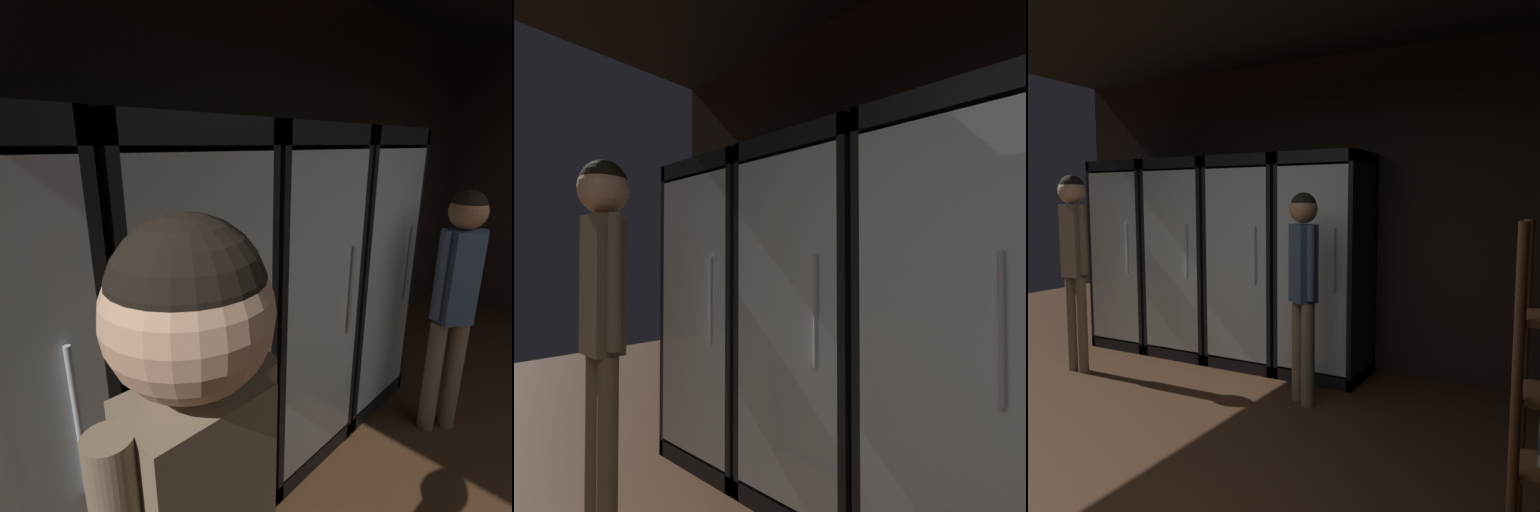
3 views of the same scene
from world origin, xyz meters
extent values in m
cube|color=black|center=(-2.14, 2.96, 0.96)|extent=(0.70, 0.04, 1.92)
cube|color=black|center=(-2.47, 2.68, 0.96)|extent=(0.04, 0.60, 1.92)
cube|color=black|center=(-1.81, 2.68, 0.96)|extent=(0.04, 0.60, 1.92)
cube|color=black|center=(-2.14, 2.68, 1.87)|extent=(0.70, 0.60, 0.10)
cube|color=black|center=(-2.14, 2.68, 0.05)|extent=(0.70, 0.60, 0.10)
cube|color=white|center=(-2.14, 2.93, 0.96)|extent=(0.62, 0.02, 1.68)
cube|color=silver|center=(-2.14, 2.39, 0.96)|extent=(0.62, 0.02, 1.68)
cylinder|color=#B2B2B7|center=(-1.93, 2.37, 1.06)|extent=(0.02, 0.02, 0.50)
cube|color=silver|center=(-2.14, 2.68, 0.12)|extent=(0.60, 0.52, 0.02)
cylinder|color=#194723|center=(-2.34, 2.72, 0.24)|extent=(0.07, 0.07, 0.22)
cylinder|color=#194723|center=(-2.34, 2.72, 0.38)|extent=(0.03, 0.03, 0.06)
cylinder|color=beige|center=(-2.34, 2.72, 0.20)|extent=(0.07, 0.07, 0.06)
cylinder|color=#194723|center=(-2.13, 2.65, 0.24)|extent=(0.07, 0.07, 0.22)
cylinder|color=#194723|center=(-2.13, 2.65, 0.38)|extent=(0.02, 0.02, 0.08)
cylinder|color=white|center=(-2.13, 2.65, 0.21)|extent=(0.07, 0.07, 0.07)
cylinder|color=#194723|center=(-1.95, 2.64, 0.22)|extent=(0.07, 0.07, 0.19)
cylinder|color=#194723|center=(-1.95, 2.64, 0.36)|extent=(0.03, 0.03, 0.08)
cylinder|color=#2D2D33|center=(-1.95, 2.64, 0.21)|extent=(0.07, 0.07, 0.06)
cube|color=silver|center=(-2.14, 2.68, 0.54)|extent=(0.60, 0.52, 0.02)
cylinder|color=#9EAD99|center=(-2.33, 2.71, 0.66)|extent=(0.07, 0.07, 0.22)
cylinder|color=#9EAD99|center=(-2.33, 2.71, 0.81)|extent=(0.03, 0.03, 0.09)
cylinder|color=beige|center=(-2.33, 2.71, 0.67)|extent=(0.07, 0.07, 0.09)
cylinder|color=#336B38|center=(-2.14, 2.72, 0.64)|extent=(0.07, 0.07, 0.19)
cylinder|color=#336B38|center=(-2.14, 2.72, 0.77)|extent=(0.02, 0.02, 0.07)
cylinder|color=#2D2D33|center=(-2.14, 2.72, 0.63)|extent=(0.08, 0.08, 0.05)
cylinder|color=#336B38|center=(-1.94, 2.65, 0.65)|extent=(0.07, 0.07, 0.20)
cylinder|color=#336B38|center=(-1.94, 2.65, 0.79)|extent=(0.02, 0.02, 0.09)
cylinder|color=white|center=(-1.94, 2.65, 0.63)|extent=(0.07, 0.07, 0.06)
cube|color=silver|center=(-2.14, 2.68, 0.96)|extent=(0.60, 0.52, 0.02)
cylinder|color=gray|center=(-2.29, 2.73, 1.07)|extent=(0.06, 0.06, 0.21)
cylinder|color=gray|center=(-2.29, 2.73, 1.22)|extent=(0.02, 0.02, 0.10)
cylinder|color=white|center=(-2.29, 2.73, 1.05)|extent=(0.07, 0.07, 0.06)
cylinder|color=brown|center=(-1.98, 2.66, 1.06)|extent=(0.06, 0.06, 0.20)
cylinder|color=brown|center=(-1.98, 2.66, 1.21)|extent=(0.02, 0.02, 0.09)
cylinder|color=#B2332D|center=(-1.98, 2.66, 1.05)|extent=(0.06, 0.06, 0.08)
cube|color=silver|center=(-2.14, 2.68, 1.37)|extent=(0.60, 0.52, 0.02)
cylinder|color=black|center=(-2.36, 2.68, 1.49)|extent=(0.07, 0.07, 0.21)
cylinder|color=black|center=(-2.36, 2.68, 1.63)|extent=(0.02, 0.02, 0.09)
cylinder|color=tan|center=(-2.36, 2.68, 1.48)|extent=(0.07, 0.07, 0.07)
cylinder|color=#9EAD99|center=(-2.20, 2.66, 1.48)|extent=(0.06, 0.06, 0.20)
cylinder|color=#9EAD99|center=(-2.20, 2.66, 1.63)|extent=(0.03, 0.03, 0.10)
cylinder|color=beige|center=(-2.20, 2.66, 1.45)|extent=(0.07, 0.07, 0.07)
cylinder|color=gray|center=(-2.07, 2.66, 1.49)|extent=(0.08, 0.08, 0.21)
cylinder|color=gray|center=(-2.07, 2.66, 1.64)|extent=(0.02, 0.02, 0.08)
cylinder|color=tan|center=(-2.07, 2.66, 1.46)|extent=(0.08, 0.08, 0.07)
cylinder|color=#336B38|center=(-1.91, 2.65, 1.49)|extent=(0.07, 0.07, 0.23)
cylinder|color=#336B38|center=(-1.91, 2.65, 1.64)|extent=(0.02, 0.02, 0.08)
cylinder|color=#2D2D33|center=(-1.91, 2.65, 1.47)|extent=(0.08, 0.08, 0.07)
cube|color=black|center=(-1.41, 2.96, 0.96)|extent=(0.70, 0.04, 1.92)
cube|color=black|center=(-1.74, 2.68, 0.96)|extent=(0.04, 0.60, 1.92)
cube|color=black|center=(-1.08, 2.68, 0.96)|extent=(0.04, 0.60, 1.92)
cube|color=black|center=(-1.41, 2.68, 1.87)|extent=(0.70, 0.60, 0.10)
cube|color=black|center=(-1.41, 2.68, 0.05)|extent=(0.70, 0.60, 0.10)
cube|color=white|center=(-1.41, 2.93, 0.96)|extent=(0.62, 0.02, 1.68)
cube|color=silver|center=(-1.41, 2.39, 0.96)|extent=(0.62, 0.02, 1.68)
cylinder|color=#B2B2B7|center=(-1.20, 2.37, 1.06)|extent=(0.02, 0.02, 0.50)
cube|color=silver|center=(-1.41, 2.68, 0.12)|extent=(0.60, 0.52, 0.02)
cylinder|color=black|center=(-1.64, 2.68, 0.25)|extent=(0.08, 0.08, 0.24)
cylinder|color=black|center=(-1.64, 2.68, 0.40)|extent=(0.03, 0.03, 0.07)
cylinder|color=white|center=(-1.64, 2.68, 0.25)|extent=(0.08, 0.08, 0.06)
cylinder|color=#194723|center=(-1.48, 2.67, 0.24)|extent=(0.08, 0.08, 0.23)
cylinder|color=#194723|center=(-1.48, 2.67, 0.40)|extent=(0.03, 0.03, 0.09)
cylinder|color=tan|center=(-1.48, 2.67, 0.22)|extent=(0.08, 0.08, 0.08)
cylinder|color=brown|center=(-1.34, 2.73, 0.23)|extent=(0.07, 0.07, 0.20)
cylinder|color=brown|center=(-1.34, 2.73, 0.36)|extent=(0.02, 0.02, 0.07)
cylinder|color=beige|center=(-1.34, 2.73, 0.21)|extent=(0.07, 0.07, 0.05)
cylinder|color=brown|center=(-1.19, 2.68, 0.24)|extent=(0.07, 0.07, 0.23)
cylinder|color=brown|center=(-1.19, 2.68, 0.40)|extent=(0.02, 0.02, 0.08)
cylinder|color=#2D2D33|center=(-1.19, 2.68, 0.22)|extent=(0.07, 0.07, 0.06)
cube|color=silver|center=(-1.41, 2.68, 0.54)|extent=(0.60, 0.52, 0.02)
cylinder|color=#336B38|center=(-1.63, 2.68, 0.65)|extent=(0.06, 0.06, 0.22)
cylinder|color=#336B38|center=(-1.63, 2.68, 0.80)|extent=(0.02, 0.02, 0.07)
cylinder|color=#2D2D33|center=(-1.63, 2.68, 0.64)|extent=(0.06, 0.06, 0.08)
cylinder|color=black|center=(-1.48, 2.67, 0.65)|extent=(0.07, 0.07, 0.22)
cylinder|color=black|center=(-1.48, 2.67, 0.80)|extent=(0.02, 0.02, 0.07)
cylinder|color=white|center=(-1.48, 2.67, 0.62)|extent=(0.07, 0.07, 0.09)
cylinder|color=#336B38|center=(-1.33, 2.68, 0.65)|extent=(0.07, 0.07, 0.22)
cylinder|color=#336B38|center=(-1.33, 2.68, 0.81)|extent=(0.03, 0.03, 0.09)
cylinder|color=beige|center=(-1.33, 2.68, 0.64)|extent=(0.08, 0.08, 0.07)
cylinder|color=gray|center=(-1.18, 2.71, 0.66)|extent=(0.06, 0.06, 0.23)
cylinder|color=gray|center=(-1.18, 2.71, 0.82)|extent=(0.02, 0.02, 0.07)
cylinder|color=#2D2D33|center=(-1.18, 2.71, 0.63)|extent=(0.06, 0.06, 0.06)
cube|color=silver|center=(-1.41, 2.68, 0.96)|extent=(0.60, 0.52, 0.02)
cylinder|color=#194723|center=(-1.64, 2.63, 1.06)|extent=(0.07, 0.07, 0.19)
cylinder|color=#194723|center=(-1.64, 2.63, 1.21)|extent=(0.02, 0.02, 0.10)
cylinder|color=white|center=(-1.64, 2.63, 1.06)|extent=(0.07, 0.07, 0.07)
cylinder|color=black|center=(-1.49, 2.64, 1.07)|extent=(0.08, 0.08, 0.21)
cylinder|color=black|center=(-1.49, 2.64, 1.20)|extent=(0.02, 0.02, 0.06)
cylinder|color=beige|center=(-1.49, 2.64, 1.08)|extent=(0.08, 0.08, 0.07)
cylinder|color=#194723|center=(-1.33, 2.65, 1.06)|extent=(0.08, 0.08, 0.19)
cylinder|color=#194723|center=(-1.33, 2.65, 1.19)|extent=(0.02, 0.02, 0.06)
cylinder|color=#B2332D|center=(-1.33, 2.65, 1.05)|extent=(0.08, 0.08, 0.05)
cylinder|color=#336B38|center=(-1.19, 2.71, 1.07)|extent=(0.07, 0.07, 0.22)
cylinder|color=#336B38|center=(-1.19, 2.71, 1.22)|extent=(0.03, 0.03, 0.07)
cylinder|color=tan|center=(-1.19, 2.71, 1.08)|extent=(0.07, 0.07, 0.08)
cube|color=silver|center=(-1.41, 2.68, 1.37)|extent=(0.60, 0.52, 0.02)
cylinder|color=black|center=(-1.63, 2.73, 1.49)|extent=(0.06, 0.06, 0.22)
cylinder|color=black|center=(-1.63, 2.73, 1.65)|extent=(0.02, 0.02, 0.10)
cylinder|color=beige|center=(-1.63, 2.73, 1.47)|extent=(0.07, 0.07, 0.07)
cylinder|color=brown|center=(-1.48, 2.73, 1.50)|extent=(0.06, 0.06, 0.23)
cylinder|color=brown|center=(-1.48, 2.73, 1.65)|extent=(0.02, 0.02, 0.07)
cylinder|color=#B2332D|center=(-1.48, 2.73, 1.47)|extent=(0.06, 0.06, 0.08)
cylinder|color=#336B38|center=(-1.33, 2.67, 1.49)|extent=(0.07, 0.07, 0.21)
cylinder|color=#336B38|center=(-1.33, 2.67, 1.62)|extent=(0.02, 0.02, 0.07)
cylinder|color=white|center=(-1.33, 2.67, 1.47)|extent=(0.07, 0.07, 0.07)
cylinder|color=#336B38|center=(-1.19, 2.67, 1.48)|extent=(0.07, 0.07, 0.20)
cylinder|color=#336B38|center=(-1.19, 2.67, 1.61)|extent=(0.02, 0.02, 0.06)
cylinder|color=beige|center=(-1.19, 2.67, 1.48)|extent=(0.07, 0.07, 0.08)
cube|color=black|center=(-0.68, 2.96, 0.96)|extent=(0.70, 0.04, 1.92)
cube|color=black|center=(-1.01, 2.68, 0.96)|extent=(0.04, 0.60, 1.92)
cube|color=black|center=(-0.68, 2.68, 1.87)|extent=(0.70, 0.60, 0.10)
cube|color=white|center=(-0.68, 2.93, 0.96)|extent=(0.62, 0.02, 1.68)
cube|color=silver|center=(-0.68, 2.39, 0.96)|extent=(0.62, 0.02, 1.68)
cylinder|color=#B2B2B7|center=(-0.46, 2.37, 1.06)|extent=(0.02, 0.02, 0.50)
cylinder|color=black|center=(-0.91, 2.66, 0.23)|extent=(0.07, 0.07, 0.20)
cylinder|color=black|center=(-0.91, 2.66, 0.37)|extent=(0.02, 0.02, 0.09)
cylinder|color=beige|center=(-0.91, 2.66, 0.22)|extent=(0.08, 0.08, 0.07)
cylinder|color=black|center=(-0.76, 2.72, 0.23)|extent=(0.06, 0.06, 0.21)
cylinder|color=black|center=(-0.76, 2.72, 0.37)|extent=(0.03, 0.03, 0.07)
cylinder|color=#B2332D|center=(-0.76, 2.72, 0.22)|extent=(0.07, 0.07, 0.07)
cylinder|color=#194723|center=(-0.60, 2.66, 0.36)|extent=(0.02, 0.02, 0.07)
cube|color=silver|center=(-0.68, 2.68, 0.54)|extent=(0.60, 0.52, 0.02)
cylinder|color=gray|center=(-0.87, 2.68, 0.64)|extent=(0.07, 0.07, 0.20)
cylinder|color=gray|center=(-0.87, 2.68, 0.78)|extent=(0.03, 0.03, 0.09)
cylinder|color=beige|center=(-0.87, 2.68, 0.65)|extent=(0.08, 0.08, 0.08)
cylinder|color=gray|center=(-0.67, 2.65, 0.66)|extent=(0.06, 0.06, 0.23)
cylinder|color=gray|center=(-0.67, 2.65, 0.83)|extent=(0.02, 0.02, 0.10)
cylinder|color=beige|center=(-0.67, 2.65, 0.63)|extent=(0.07, 0.07, 0.07)
cylinder|color=gray|center=(-0.47, 2.69, 0.66)|extent=(0.07, 0.07, 0.24)
cylinder|color=gray|center=(-0.47, 2.69, 0.82)|extent=(0.02, 0.02, 0.08)
cylinder|color=#2D2D33|center=(-0.47, 2.69, 0.66)|extent=(0.07, 0.07, 0.08)
cube|color=silver|center=(-0.68, 2.68, 0.96)|extent=(0.60, 0.52, 0.02)
cylinder|color=#9EAD99|center=(-0.83, 2.68, 1.06)|extent=(0.08, 0.08, 0.19)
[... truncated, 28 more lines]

